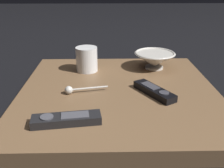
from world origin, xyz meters
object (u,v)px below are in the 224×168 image
object	(u,v)px
coffee_mug	(87,59)
teaspoon	(73,90)
tv_remote_near	(154,91)
tv_remote_far	(66,119)
cereal_bowl	(155,59)

from	to	relation	value
coffee_mug	teaspoon	world-z (taller)	coffee_mug
tv_remote_near	tv_remote_far	bearing A→B (deg)	-56.83
cereal_bowl	coffee_mug	world-z (taller)	coffee_mug
cereal_bowl	tv_remote_far	size ratio (longest dim) A/B	0.89
cereal_bowl	coffee_mug	bearing A→B (deg)	-85.38
teaspoon	tv_remote_far	distance (m)	0.18
cereal_bowl	tv_remote_far	distance (m)	0.52
teaspoon	tv_remote_far	world-z (taller)	teaspoon
coffee_mug	tv_remote_far	bearing A→B (deg)	-4.11
coffee_mug	tv_remote_near	bearing A→B (deg)	45.86
coffee_mug	tv_remote_far	world-z (taller)	coffee_mug
teaspoon	tv_remote_near	bearing A→B (deg)	87.18
tv_remote_near	tv_remote_far	distance (m)	0.31
teaspoon	tv_remote_near	size ratio (longest dim) A/B	0.85
cereal_bowl	tv_remote_far	xyz separation A→B (m)	(0.42, -0.30, -0.03)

